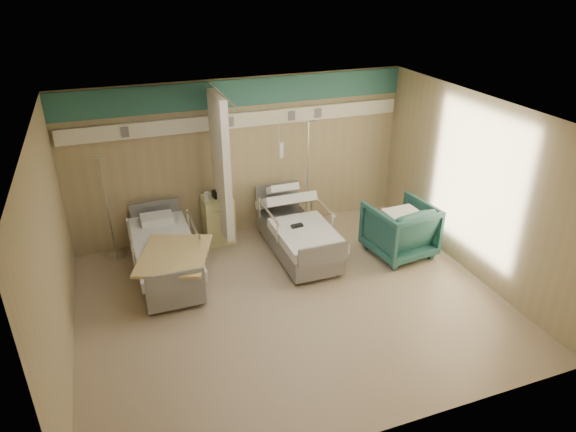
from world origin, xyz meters
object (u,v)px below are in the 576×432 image
(bedside_cabinet, at_px, (218,219))
(visitor_armchair, at_px, (400,229))
(bed_left, at_px, (166,260))
(bed_right, at_px, (297,237))
(iv_stand_left, at_px, (113,237))
(iv_stand_right, at_px, (307,207))

(bedside_cabinet, xyz_separation_m, visitor_armchair, (2.77, -1.49, 0.04))
(bed_left, distance_m, visitor_armchair, 3.86)
(bed_right, bearing_deg, visitor_armchair, -19.95)
(visitor_armchair, bearing_deg, bed_left, -15.47)
(bed_left, xyz_separation_m, iv_stand_left, (-0.74, 0.97, 0.05))
(iv_stand_right, xyz_separation_m, iv_stand_left, (-3.44, 0.14, -0.06))
(bed_right, distance_m, iv_stand_left, 3.10)
(bed_right, relative_size, visitor_armchair, 2.13)
(iv_stand_left, bearing_deg, bed_left, -52.75)
(bedside_cabinet, bearing_deg, bed_right, -38.05)
(iv_stand_right, relative_size, iv_stand_left, 1.16)
(bed_right, distance_m, iv_stand_right, 0.97)
(visitor_armchair, distance_m, iv_stand_right, 1.80)
(bed_right, xyz_separation_m, bed_left, (-2.20, 0.00, 0.00))
(bed_right, distance_m, visitor_armchair, 1.72)
(iv_stand_right, bearing_deg, iv_stand_left, 177.60)
(visitor_armchair, bearing_deg, iv_stand_left, -25.64)
(iv_stand_right, bearing_deg, bedside_cabinet, 177.56)
(iv_stand_right, bearing_deg, bed_left, -162.92)
(bed_right, relative_size, bedside_cabinet, 2.54)
(bed_left, height_order, iv_stand_right, iv_stand_right)
(bed_right, height_order, iv_stand_left, iv_stand_left)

